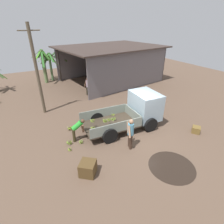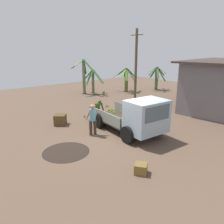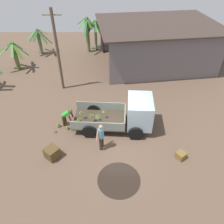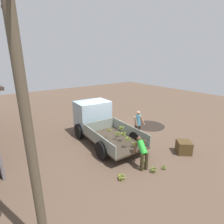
# 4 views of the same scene
# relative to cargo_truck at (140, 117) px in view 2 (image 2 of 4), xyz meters

# --- Properties ---
(ground) EXTENTS (36.00, 36.00, 0.00)m
(ground) POSITION_rel_cargo_truck_xyz_m (-0.50, -0.49, -1.05)
(ground) COLOR brown
(mud_patch_0) EXTENTS (2.07, 2.07, 0.01)m
(mud_patch_0) POSITION_rel_cargo_truck_xyz_m (-0.82, -3.77, -1.05)
(mud_patch_0) COLOR black
(mud_patch_0) RESTS_ON ground
(cargo_truck) EXTENTS (4.73, 2.46, 2.03)m
(cargo_truck) POSITION_rel_cargo_truck_xyz_m (0.00, 0.00, 0.00)
(cargo_truck) COLOR #3B3125
(cargo_truck) RESTS_ON ground
(utility_pole) EXTENTS (1.23, 0.20, 5.79)m
(utility_pole) POSITION_rel_cargo_truck_xyz_m (-4.90, 4.46, 1.90)
(utility_pole) COLOR brown
(utility_pole) RESTS_ON ground
(banana_palm_1) EXTENTS (2.42, 2.47, 2.44)m
(banana_palm_1) POSITION_rel_cargo_truck_xyz_m (-9.38, 7.59, 0.27)
(banana_palm_1) COLOR #52682F
(banana_palm_1) RESTS_ON ground
(banana_palm_2) EXTENTS (2.64, 2.44, 2.37)m
(banana_palm_2) POSITION_rel_cargo_truck_xyz_m (-10.72, 4.37, 0.26)
(banana_palm_2) COLOR #607846
(banana_palm_2) RESTS_ON ground
(banana_palm_3) EXTENTS (2.55, 2.20, 2.92)m
(banana_palm_3) POSITION_rel_cargo_truck_xyz_m (-2.79, 12.05, 0.61)
(banana_palm_3) COLOR #648A57
(banana_palm_3) RESTS_ON ground
(banana_palm_4) EXTENTS (2.84, 1.96, 3.35)m
(banana_palm_4) POSITION_rel_cargo_truck_xyz_m (-11.28, 3.66, 0.74)
(banana_palm_4) COLOR #677551
(banana_palm_4) RESTS_ON ground
(banana_palm_5) EXTENTS (1.81, 2.27, 3.36)m
(banana_palm_5) POSITION_rel_cargo_truck_xyz_m (-3.53, 11.50, 0.72)
(banana_palm_5) COLOR #67804D
(banana_palm_5) RESTS_ON ground
(banana_palm_6) EXTENTS (2.16, 2.16, 2.46)m
(banana_palm_6) POSITION_rel_cargo_truck_xyz_m (-8.18, 10.91, 0.27)
(banana_palm_6) COLOR #5A6B47
(banana_palm_6) RESTS_ON ground
(person_foreground_visitor) EXTENTS (0.47, 0.70, 1.65)m
(person_foreground_visitor) POSITION_rel_cargo_truck_xyz_m (-1.73, -1.72, -0.14)
(person_foreground_visitor) COLOR #3E2B20
(person_foreground_visitor) RESTS_ON ground
(person_worker_loading) EXTENTS (0.73, 0.66, 1.28)m
(person_worker_loading) POSITION_rel_cargo_truck_xyz_m (-3.86, 0.14, -0.30)
(person_worker_loading) COLOR #39311B
(person_worker_loading) RESTS_ON ground
(person_bystander_near_shed) EXTENTS (0.65, 0.39, 1.52)m
(person_bystander_near_shed) POSITION_rel_cargo_truck_xyz_m (-0.92, 6.14, -0.21)
(person_bystander_near_shed) COLOR #393325
(person_bystander_near_shed) RESTS_ON ground
(banana_bunch_on_ground_0) EXTENTS (0.19, 0.18, 0.17)m
(banana_bunch_on_ground_0) POSITION_rel_cargo_truck_xyz_m (-4.54, -0.51, -0.96)
(banana_bunch_on_ground_0) COLOR brown
(banana_bunch_on_ground_0) RESTS_ON ground
(banana_bunch_on_ground_1) EXTENTS (0.24, 0.24, 0.19)m
(banana_bunch_on_ground_1) POSITION_rel_cargo_truck_xyz_m (-3.82, -0.20, -0.95)
(banana_bunch_on_ground_1) COLOR brown
(banana_bunch_on_ground_1) RESTS_ON ground
(banana_bunch_on_ground_2) EXTENTS (0.29, 0.30, 0.23)m
(banana_bunch_on_ground_2) POSITION_rel_cargo_truck_xyz_m (-4.41, -0.00, -0.92)
(banana_bunch_on_ground_2) COLOR brown
(banana_bunch_on_ground_2) RESTS_ON ground
(banana_bunch_on_ground_3) EXTENTS (0.29, 0.30, 0.23)m
(banana_bunch_on_ground_3) POSITION_rel_cargo_truck_xyz_m (-3.99, 1.34, -0.92)
(banana_bunch_on_ground_3) COLOR brown
(banana_bunch_on_ground_3) RESTS_ON ground
(wooden_crate_0) EXTENTS (0.91, 0.91, 0.61)m
(wooden_crate_0) POSITION_rel_cargo_truck_xyz_m (-4.27, -2.35, -0.75)
(wooden_crate_0) COLOR #503A1E
(wooden_crate_0) RESTS_ON ground
(wooden_crate_1) EXTENTS (0.62, 0.62, 0.38)m
(wooden_crate_1) POSITION_rel_cargo_truck_xyz_m (2.44, -2.42, -0.87)
(wooden_crate_1) COLOR brown
(wooden_crate_1) RESTS_ON ground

